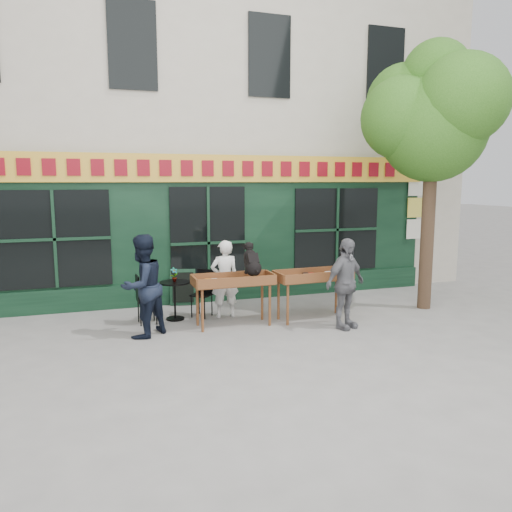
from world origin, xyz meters
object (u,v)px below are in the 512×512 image
at_px(book_cart_center, 233,283).
at_px(man_right, 345,284).
at_px(woman, 225,279).
at_px(book_cart_right, 313,278).
at_px(bistro_table, 175,293).
at_px(man_left, 142,286).
at_px(dog, 252,258).

distance_m(book_cart_center, man_right, 2.08).
bearing_deg(book_cart_center, woman, 89.78).
xyz_separation_m(woman, book_cart_right, (1.62, -0.71, 0.04)).
bearing_deg(bistro_table, woman, -6.61).
distance_m(woman, bistro_table, 1.02).
distance_m(man_right, man_left, 3.67).
distance_m(bistro_table, man_left, 1.20).
relative_size(book_cart_right, man_left, 0.84).
bearing_deg(man_left, man_right, 131.37).
distance_m(dog, book_cart_right, 1.35).
xyz_separation_m(man_right, bistro_table, (-2.91, 1.57, -0.30)).
relative_size(dog, man_right, 0.35).
height_order(dog, man_right, man_right).
bearing_deg(man_left, book_cart_center, 146.47).
bearing_deg(woman, book_cart_right, 156.24).
distance_m(book_cart_center, book_cart_right, 1.62).
relative_size(book_cart_center, dog, 2.50).
bearing_deg(dog, man_right, -25.92).
relative_size(dog, man_left, 0.33).
bearing_deg(woman, dog, 116.35).
distance_m(dog, woman, 0.93).
bearing_deg(woman, bistro_table, -6.83).
distance_m(dog, bistro_table, 1.74).
height_order(bistro_table, man_left, man_left).
relative_size(book_cart_center, woman, 0.96).
height_order(man_right, man_left, man_left).
relative_size(man_right, man_left, 0.93).
xyz_separation_m(book_cart_right, man_left, (-3.31, -0.08, 0.09)).
bearing_deg(book_cart_center, bistro_table, 142.10).
xyz_separation_m(bistro_table, man_left, (-0.70, -0.90, 0.36)).
height_order(book_cart_right, man_right, man_right).
relative_size(book_cart_center, book_cart_right, 0.98).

